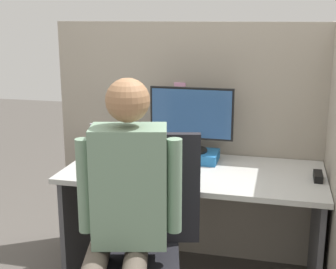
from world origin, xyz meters
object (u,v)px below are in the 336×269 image
laptop (113,152)px  office_chair (142,241)px  carrot_toy (174,174)px  paper_box (191,156)px  person (123,207)px  monitor (191,118)px  stapler (318,176)px

laptop → office_chair: (0.39, -0.66, -0.25)m
laptop → carrot_toy: size_ratio=2.70×
paper_box → office_chair: office_chair is taller
paper_box → carrot_toy: (-0.03, -0.34, -0.01)m
laptop → person: bearing=-67.0°
office_chair → person: bearing=-103.8°
monitor → paper_box: bearing=-90.0°
monitor → carrot_toy: (-0.03, -0.34, -0.25)m
monitor → carrot_toy: bearing=-95.2°
office_chair → laptop: bearing=120.4°
carrot_toy → office_chair: (-0.07, -0.39, -0.22)m
paper_box → monitor: size_ratio=0.65×
paper_box → office_chair: bearing=-97.5°
monitor → carrot_toy: 0.43m
laptop → person: 0.89m
paper_box → laptop: (-0.49, -0.07, 0.01)m
carrot_toy → person: size_ratio=0.09×
laptop → office_chair: bearing=-59.6°
carrot_toy → stapler: bearing=11.4°
person → laptop: bearing=113.0°
office_chair → paper_box: bearing=82.5°
paper_box → monitor: bearing=90.0°
carrot_toy → person: (-0.11, -0.56, 0.02)m
carrot_toy → laptop: bearing=149.4°
paper_box → carrot_toy: size_ratio=2.86×
paper_box → person: (-0.14, -0.90, 0.01)m
paper_box → monitor: 0.24m
paper_box → laptop: bearing=-171.5°
monitor → person: person is taller
stapler → person: 1.14m
monitor → laptop: monitor is taller
paper_box → stapler: size_ratio=2.48×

